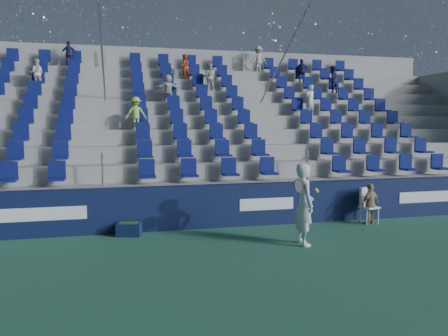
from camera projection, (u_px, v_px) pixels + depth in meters
name	position (u px, v px, depth m)	size (l,w,h in m)	color
ground	(246.00, 261.00, 9.22)	(70.00, 70.00, 0.00)	#2B6448
sponsor_wall	(214.00, 206.00, 12.20)	(24.00, 0.32, 1.20)	#10183D
grandstand	(186.00, 143.00, 16.97)	(24.00, 8.17, 6.63)	#9A9A95
tennis_player	(304.00, 204.00, 10.39)	(0.69, 0.74, 1.97)	silver
line_judge_chair	(367.00, 203.00, 12.78)	(0.55, 0.57, 1.04)	white
line_judge	(370.00, 204.00, 12.62)	(0.69, 0.29, 1.18)	tan
ball_bin	(129.00, 228.00, 11.31)	(0.69, 0.54, 0.34)	#0F1939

